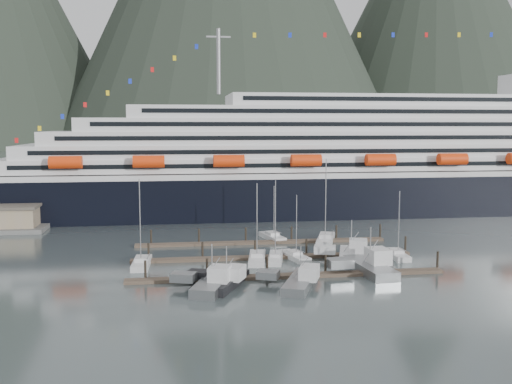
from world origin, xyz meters
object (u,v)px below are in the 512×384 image
sailboat_a (142,264)px  trawler_e (350,255)px  cruise_ship (372,166)px  trawler_a (226,280)px  sailboat_g (326,240)px  trawler_d (369,266)px  sailboat_d (276,258)px  sailboat_b (257,259)px  sailboat_f (272,237)px  trawler_c (299,280)px  trawler_b (211,283)px  sailboat_c (294,256)px  sailboat_h (396,255)px

sailboat_a → trawler_e: bearing=-88.1°
cruise_ship → trawler_a: (-44.68, -68.46, -11.21)m
sailboat_g → trawler_e: (0.05, -16.05, 0.49)m
trawler_a → trawler_d: size_ratio=0.88×
sailboat_d → trawler_e: (12.48, -1.53, 0.54)m
sailboat_d → sailboat_b: bearing=103.0°
sailboat_a → sailboat_b: size_ratio=1.08×
sailboat_f → trawler_a: sailboat_f is taller
trawler_c → trawler_e: 18.96m
cruise_ship → trawler_d: 68.32m
sailboat_b → trawler_a: sailboat_b is taller
sailboat_b → trawler_b: bearing=161.3°
trawler_b → trawler_d: (24.74, 6.21, 0.07)m
sailboat_a → sailboat_f: size_ratio=1.31×
sailboat_g → trawler_a: sailboat_g is taller
sailboat_b → sailboat_g: (15.56, 14.53, 0.03)m
cruise_ship → trawler_e: size_ratio=17.28×
trawler_d → sailboat_g: bearing=-3.9°
sailboat_c → trawler_b: sailboat_c is taller
cruise_ship → trawler_b: cruise_ship is taller
sailboat_g → trawler_c: bearing=177.9°
sailboat_b → sailboat_d: sailboat_d is taller
sailboat_d → sailboat_h: bearing=-78.6°
sailboat_h → trawler_a: (-30.73, -14.32, 0.42)m
sailboat_f → trawler_b: sailboat_f is taller
cruise_ship → trawler_a: 82.51m
cruise_ship → trawler_b: (-46.82, -69.90, -11.14)m
sailboat_a → trawler_a: 18.59m
trawler_a → trawler_c: 10.41m
sailboat_d → sailboat_a: bearing=105.3°
sailboat_h → trawler_c: 25.79m
sailboat_h → sailboat_b: bearing=90.6°
cruise_ship → sailboat_a: 79.78m
sailboat_b → sailboat_g: bearing=-37.4°
sailboat_c → sailboat_f: sailboat_c is taller
sailboat_b → sailboat_c: size_ratio=1.20×
cruise_ship → sailboat_b: (-38.07, -53.62, -11.62)m
trawler_e → sailboat_g: bearing=17.5°
sailboat_a → trawler_b: bearing=-143.5°
trawler_a → sailboat_h: bearing=-40.2°
trawler_d → sailboat_d: bearing=47.0°
trawler_a → trawler_e: 25.91m
trawler_a → trawler_b: 2.58m
sailboat_a → sailboat_f: 31.53m
sailboat_f → sailboat_h: size_ratio=0.94×
sailboat_c → trawler_a: bearing=125.7°
trawler_e → trawler_b: bearing=138.6°
sailboat_g → trawler_b: sailboat_g is taller
sailboat_c → trawler_c: bearing=156.2°
sailboat_g → sailboat_a: bearing=133.1°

